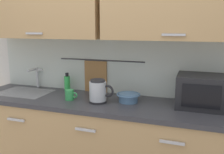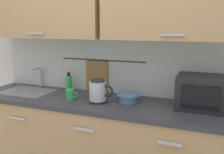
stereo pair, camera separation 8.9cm
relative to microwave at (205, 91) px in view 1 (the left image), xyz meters
The scene contains 8 objects.
counter_unit 1.09m from the microwave, behind, with size 2.53×0.64×0.90m.
back_wall_assembly 1.03m from the microwave, behind, with size 3.70×0.41×2.50m.
sink_faucet 1.74m from the microwave, behind, with size 0.09×0.17×0.22m.
microwave is the anchor object (origin of this frame).
electric_kettle 0.91m from the microwave, 169.41° to the right, with size 0.23×0.16×0.21m.
dish_soap_bottle 1.34m from the microwave, behind, with size 0.06×0.06×0.20m.
mug_near_sink 1.18m from the microwave, behind, with size 0.12×0.08×0.09m.
mixing_bowl 0.65m from the microwave, behind, with size 0.21×0.21×0.08m.
Camera 1 is at (0.82, -1.73, 1.56)m, focal length 39.89 mm.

